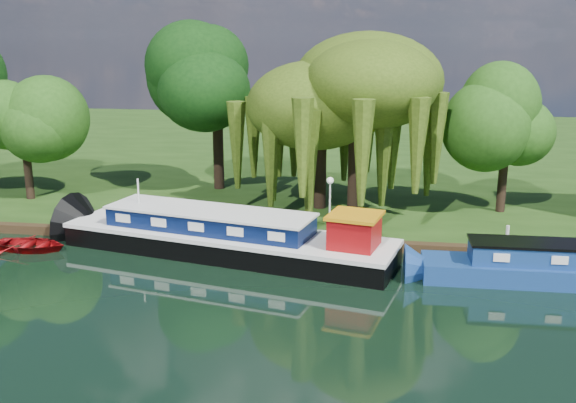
# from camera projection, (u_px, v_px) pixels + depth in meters

# --- Properties ---
(ground) EXTENTS (120.00, 120.00, 0.00)m
(ground) POSITION_uv_depth(u_px,v_px,m) (289.00, 318.00, 23.43)
(ground) COLOR black
(far_bank) EXTENTS (120.00, 52.00, 0.45)m
(far_bank) POSITION_uv_depth(u_px,v_px,m) (348.00, 151.00, 55.88)
(far_bank) COLOR #1A370F
(far_bank) RESTS_ON ground
(dutch_barge) EXTENTS (16.41, 7.00, 3.38)m
(dutch_barge) POSITION_uv_depth(u_px,v_px,m) (229.00, 237.00, 30.06)
(dutch_barge) COLOR black
(dutch_barge) RESTS_ON ground
(red_dinghy) EXTENTS (3.57, 2.60, 0.72)m
(red_dinghy) POSITION_uv_depth(u_px,v_px,m) (31.00, 250.00, 30.84)
(red_dinghy) COLOR maroon
(red_dinghy) RESTS_ON ground
(willow_left) EXTENTS (6.66, 6.66, 7.99)m
(willow_left) POSITION_uv_depth(u_px,v_px,m) (321.00, 106.00, 35.28)
(willow_left) COLOR black
(willow_left) RESTS_ON far_bank
(willow_right) EXTENTS (7.29, 7.29, 8.88)m
(willow_right) POSITION_uv_depth(u_px,v_px,m) (356.00, 96.00, 33.77)
(willow_right) COLOR black
(willow_right) RESTS_ON far_bank
(tree_far_left) EXTENTS (4.36, 4.36, 7.03)m
(tree_far_left) POSITION_uv_depth(u_px,v_px,m) (23.00, 119.00, 37.54)
(tree_far_left) COLOR black
(tree_far_left) RESTS_ON far_bank
(tree_far_mid) EXTENTS (5.83, 5.83, 9.54)m
(tree_far_mid) POSITION_uv_depth(u_px,v_px,m) (217.00, 85.00, 39.72)
(tree_far_mid) COLOR black
(tree_far_mid) RESTS_ON far_bank
(tree_far_right) EXTENTS (4.31, 4.31, 7.06)m
(tree_far_right) POSITION_uv_depth(u_px,v_px,m) (507.00, 125.00, 34.72)
(tree_far_right) COLOR black
(tree_far_right) RESTS_ON far_bank
(lamppost) EXTENTS (0.36, 0.36, 2.56)m
(lamppost) POSITION_uv_depth(u_px,v_px,m) (330.00, 188.00, 32.78)
(lamppost) COLOR silver
(lamppost) RESTS_ON far_bank
(mooring_posts) EXTENTS (19.16, 0.16, 1.00)m
(mooring_posts) POSITION_uv_depth(u_px,v_px,m) (305.00, 227.00, 31.29)
(mooring_posts) COLOR silver
(mooring_posts) RESTS_ON far_bank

